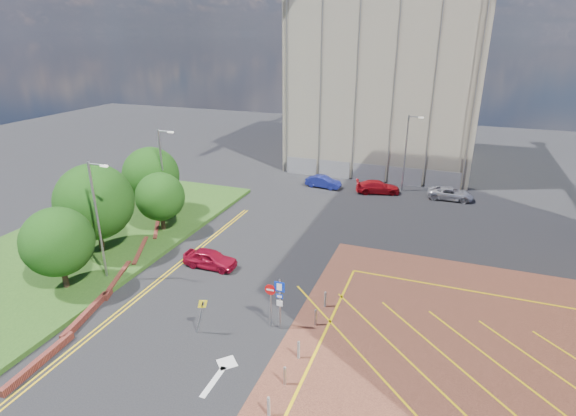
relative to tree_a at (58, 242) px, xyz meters
The scene contains 20 objects.
ground 14.43m from the tree_a, ahead, with size 140.00×140.00×0.00m, color black.
forecourt 28.22m from the tree_a, ahead, with size 26.00×26.00×0.02m, color brown.
grass_bed 7.95m from the tree_a, 123.69° to the left, with size 14.00×32.00×0.30m, color #234817.
retaining_wall 4.44m from the tree_a, 42.27° to the left, with size 6.06×20.33×0.40m.
tree_a is the anchor object (origin of this frame).
tree_b 5.27m from the tree_a, 106.70° to the left, with size 5.60×5.60×6.74m.
tree_c 10.02m from the tree_a, 87.14° to the left, with size 4.00×4.00×4.90m.
tree_d 13.24m from the tree_a, 100.89° to the left, with size 5.00×5.00×6.08m.
lamp_left_near 2.80m from the tree_a, 51.70° to the left, with size 1.53×0.16×8.00m.
lamp_left_far 12.06m from the tree_a, 92.01° to the left, with size 1.53×0.16×8.00m.
lamp_back 33.34m from the tree_a, 57.15° to the left, with size 1.53×0.16×8.00m.
sign_cluster 14.41m from the tree_a, ahead, with size 1.17×0.12×3.20m.
warning_sign 10.88m from the tree_a, ahead, with size 0.77×0.42×2.25m.
bollard_row 16.66m from the tree_a, ahead, with size 0.14×11.14×0.90m.
construction_building 43.04m from the tree_a, 70.71° to the left, with size 21.20×19.20×22.00m, color #A19A84.
construction_fence 33.63m from the tree_a, 63.43° to the left, with size 21.60×0.06×2.00m, color gray.
car_red_left 9.82m from the tree_a, 39.97° to the left, with size 1.57×3.90×1.33m, color maroon.
car_blue_back 28.07m from the tree_a, 69.43° to the left, with size 1.34×3.83×1.26m, color navy.
car_red_back 30.79m from the tree_a, 59.24° to the left, with size 1.85×4.54×1.32m, color red.
car_silver_back 35.46m from the tree_a, 49.61° to the left, with size 2.04×4.43×1.23m, color silver.
Camera 1 is at (8.29, -18.81, 15.61)m, focal length 28.00 mm.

